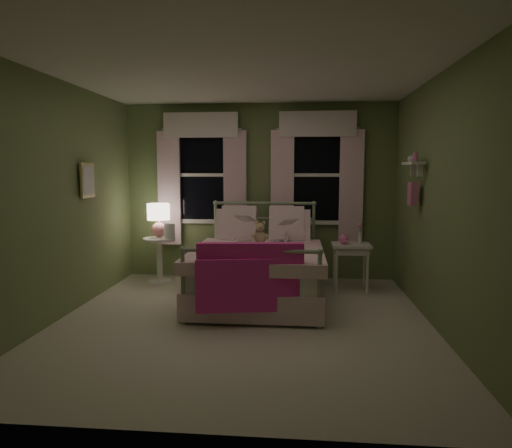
# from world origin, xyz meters

# --- Properties ---
(room_shell) EXTENTS (4.20, 4.20, 4.20)m
(room_shell) POSITION_xyz_m (0.00, 0.00, 1.30)
(room_shell) COLOR beige
(room_shell) RESTS_ON ground
(bed) EXTENTS (1.58, 2.04, 1.18)m
(bed) POSITION_xyz_m (0.10, 0.88, 0.38)
(bed) COLOR white
(bed) RESTS_ON ground
(pink_throw) EXTENTS (1.10, 0.28, 0.71)m
(pink_throw) POSITION_xyz_m (0.10, -0.15, 0.61)
(pink_throw) COLOR #E92D97
(pink_throw) RESTS_ON bed
(child_left) EXTENTS (0.31, 0.25, 0.75)m
(child_left) POSITION_xyz_m (-0.18, 1.30, 0.95)
(child_left) COLOR #F7D1DD
(child_left) RESTS_ON bed
(child_right) EXTENTS (0.37, 0.33, 0.65)m
(child_right) POSITION_xyz_m (0.38, 1.30, 0.90)
(child_right) COLOR #F7D1DD
(child_right) RESTS_ON bed
(book_left) EXTENTS (0.22, 0.17, 0.26)m
(book_left) POSITION_xyz_m (-0.18, 1.05, 0.96)
(book_left) COLOR beige
(book_left) RESTS_ON child_left
(book_right) EXTENTS (0.23, 0.18, 0.26)m
(book_right) POSITION_xyz_m (0.38, 1.05, 0.92)
(book_right) COLOR beige
(book_right) RESTS_ON child_right
(teddy_bear) EXTENTS (0.22, 0.17, 0.30)m
(teddy_bear) POSITION_xyz_m (0.10, 1.14, 0.79)
(teddy_bear) COLOR tan
(teddy_bear) RESTS_ON bed
(nightstand_left) EXTENTS (0.46, 0.46, 0.65)m
(nightstand_left) POSITION_xyz_m (-1.41, 1.65, 0.42)
(nightstand_left) COLOR white
(nightstand_left) RESTS_ON ground
(table_lamp) EXTENTS (0.32, 0.32, 0.48)m
(table_lamp) POSITION_xyz_m (-1.41, 1.65, 0.95)
(table_lamp) COLOR #D88088
(table_lamp) RESTS_ON nightstand_left
(book_nightstand) EXTENTS (0.19, 0.24, 0.02)m
(book_nightstand) POSITION_xyz_m (-1.31, 1.57, 0.66)
(book_nightstand) COLOR beige
(book_nightstand) RESTS_ON nightstand_left
(nightstand_right) EXTENTS (0.50, 0.40, 0.64)m
(nightstand_right) POSITION_xyz_m (1.29, 1.36, 0.55)
(nightstand_right) COLOR white
(nightstand_right) RESTS_ON ground
(pink_toy) EXTENTS (0.14, 0.18, 0.14)m
(pink_toy) POSITION_xyz_m (1.19, 1.36, 0.71)
(pink_toy) COLOR pink
(pink_toy) RESTS_ON nightstand_right
(bud_vase) EXTENTS (0.06, 0.06, 0.28)m
(bud_vase) POSITION_xyz_m (1.41, 1.41, 0.79)
(bud_vase) COLOR white
(bud_vase) RESTS_ON nightstand_right
(window_left) EXTENTS (1.34, 0.13, 1.96)m
(window_left) POSITION_xyz_m (-0.85, 2.03, 1.62)
(window_left) COLOR black
(window_left) RESTS_ON room_shell
(window_right) EXTENTS (1.34, 0.13, 1.96)m
(window_right) POSITION_xyz_m (0.85, 2.03, 1.62)
(window_right) COLOR black
(window_right) RESTS_ON room_shell
(wall_shelf) EXTENTS (0.15, 0.50, 0.60)m
(wall_shelf) POSITION_xyz_m (1.90, 0.70, 1.52)
(wall_shelf) COLOR white
(wall_shelf) RESTS_ON room_shell
(framed_picture) EXTENTS (0.03, 0.32, 0.42)m
(framed_picture) POSITION_xyz_m (-1.95, 0.60, 1.50)
(framed_picture) COLOR beige
(framed_picture) RESTS_ON room_shell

